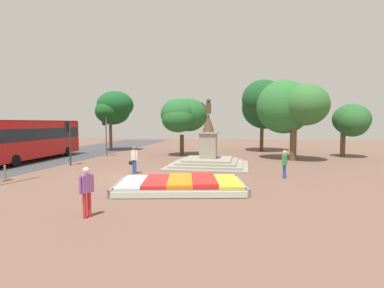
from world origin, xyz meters
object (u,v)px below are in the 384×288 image
traffic_light_far_corner (105,129)px  pedestrian_crossing_plaza (87,188)px  traffic_light_mid_block (68,135)px  statue_monument (208,157)px  flower_planter (181,185)px  kerb_bollard_mid_b (5,172)px  city_bus (29,138)px  pedestrian_near_planter (285,162)px  pedestrian_with_handbag (134,158)px

traffic_light_far_corner → pedestrian_crossing_plaza: size_ratio=2.17×
traffic_light_mid_block → traffic_light_far_corner: (-0.09, 6.16, 0.32)m
statue_monument → pedestrian_crossing_plaza: 12.66m
flower_planter → statue_monument: statue_monument is taller
statue_monument → kerb_bollard_mid_b: size_ratio=7.00×
traffic_light_mid_block → city_bus: size_ratio=0.28×
flower_planter → pedestrian_near_planter: size_ratio=4.12×
flower_planter → pedestrian_near_planter: (5.27, 3.85, 0.70)m
statue_monument → pedestrian_crossing_plaza: statue_monument is taller
pedestrian_with_handbag → pedestrian_near_planter: pedestrian_with_handbag is taller
statue_monument → pedestrian_near_planter: statue_monument is taller
pedestrian_with_handbag → pedestrian_crossing_plaza: size_ratio=1.00×
flower_planter → statue_monument: 7.64m
traffic_light_mid_block → pedestrian_crossing_plaza: 13.65m
kerb_bollard_mid_b → pedestrian_with_handbag: bearing=24.9°
pedestrian_near_planter → pedestrian_crossing_plaza: (-7.53, -8.61, 0.08)m
traffic_light_mid_block → pedestrian_with_handbag: bearing=-22.9°
pedestrian_crossing_plaza → kerb_bollard_mid_b: (-8.17, 5.58, -0.58)m
traffic_light_far_corner → pedestrian_crossing_plaza: bearing=-65.8°
pedestrian_crossing_plaza → kerb_bollard_mid_b: 9.91m
kerb_bollard_mid_b → statue_monument: bearing=32.2°
statue_monument → kerb_bollard_mid_b: (-10.82, -6.80, -0.25)m
traffic_light_mid_block → kerb_bollard_mid_b: traffic_light_mid_block is taller
pedestrian_near_planter → kerb_bollard_mid_b: pedestrian_near_planter is taller
statue_monument → pedestrian_with_handbag: 5.68m
kerb_bollard_mid_b → traffic_light_mid_block: bearing=85.3°
traffic_light_mid_block → pedestrian_crossing_plaza: bearing=-55.5°
city_bus → pedestrian_crossing_plaza: 18.00m
traffic_light_far_corner → kerb_bollard_mid_b: size_ratio=4.61×
statue_monument → kerb_bollard_mid_b: bearing=-147.8°
pedestrian_with_handbag → kerb_bollard_mid_b: 7.26m
flower_planter → city_bus: bearing=150.7°
statue_monument → pedestrian_with_handbag: bearing=-138.5°
flower_planter → kerb_bollard_mid_b: bearing=175.5°
traffic_light_far_corner → pedestrian_near_planter: 17.72m
traffic_light_mid_block → pedestrian_with_handbag: size_ratio=1.89×
traffic_light_far_corner → pedestrian_crossing_plaza: 19.09m
city_bus → kerb_bollard_mid_b: bearing=-60.2°
city_bus → flower_planter: bearing=-29.3°
pedestrian_with_handbag → pedestrian_crossing_plaza: pedestrian_crossing_plaza is taller
statue_monument → pedestrian_crossing_plaza: bearing=-102.1°
traffic_light_mid_block → pedestrian_near_planter: size_ratio=2.03×
traffic_light_mid_block → pedestrian_crossing_plaza: (7.70, -11.19, -1.30)m
traffic_light_far_corner → pedestrian_with_handbag: (6.19, -8.74, -1.65)m
pedestrian_crossing_plaza → pedestrian_near_planter: bearing=48.8°
traffic_light_far_corner → city_bus: size_ratio=0.32×
traffic_light_far_corner → kerb_bollard_mid_b: (-0.38, -11.78, -2.20)m
traffic_light_far_corner → pedestrian_with_handbag: traffic_light_far_corner is taller
city_bus → pedestrian_with_handbag: 11.71m
pedestrian_with_handbag → city_bus: bearing=158.0°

